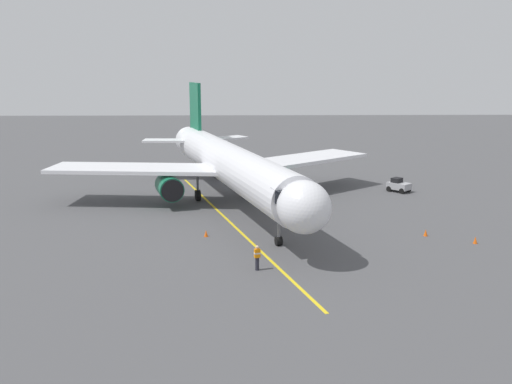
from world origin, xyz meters
TOP-DOWN VIEW (x-y plane):
  - ground_plane at (0.00, 0.00)m, footprint 220.00×220.00m
  - apron_lead_in_line at (0.89, 6.45)m, footprint 11.80×38.36m
  - airplane at (0.97, 0.18)m, footprint 33.32×39.50m
  - ground_crew_marshaller at (-1.24, 18.68)m, footprint 0.46×0.37m
  - tug_near_nose at (-17.29, -5.38)m, footprint 2.67×2.70m
  - baggage_cart_portside at (1.86, -13.32)m, footprint 2.71×2.91m
  - safety_cone_nose_left at (-18.10, 13.28)m, footprint 0.32×0.32m
  - safety_cone_nose_right at (-14.93, 11.22)m, footprint 0.32×0.32m
  - safety_cone_wing_port at (2.64, 10.96)m, footprint 0.32×0.32m
  - safety_cone_wing_starboard at (-4.69, 8.12)m, footprint 0.32×0.32m

SIDE VIEW (x-z plane):
  - ground_plane at x=0.00m, z-range 0.00..0.00m
  - apron_lead_in_line at x=0.89m, z-range 0.00..0.01m
  - safety_cone_nose_left at x=-18.10m, z-range 0.00..0.55m
  - safety_cone_nose_right at x=-14.93m, z-range 0.00..0.55m
  - safety_cone_wing_port at x=2.64m, z-range 0.00..0.55m
  - safety_cone_wing_starboard at x=-4.69m, z-range 0.00..0.55m
  - baggage_cart_portside at x=1.86m, z-range 0.02..1.29m
  - tug_near_nose at x=-17.29m, z-range -0.05..1.45m
  - ground_crew_marshaller at x=-1.24m, z-range 0.03..1.74m
  - airplane at x=0.97m, z-range -1.75..9.75m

